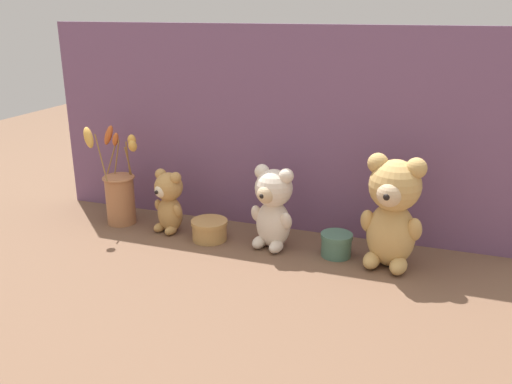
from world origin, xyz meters
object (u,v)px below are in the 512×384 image
decorative_tin_short (210,230)px  teddy_bear_large (393,210)px  teddy_bear_small (169,200)px  flower_vase (120,193)px  teddy_bear_medium (273,206)px  decorative_tin_tall (336,245)px

decorative_tin_short → teddy_bear_large: bearing=0.2°
decorative_tin_short → teddy_bear_small: bearing=172.9°
teddy_bear_large → flower_vase: flower_vase is taller
teddy_bear_medium → flower_vase: flower_vase is taller
teddy_bear_medium → flower_vase: bearing=178.2°
teddy_bear_large → decorative_tin_short: (-0.50, -0.00, -0.12)m
teddy_bear_medium → decorative_tin_tall: teddy_bear_medium is taller
teddy_bear_small → decorative_tin_short: bearing=-7.1°
flower_vase → decorative_tin_tall: bearing=-1.1°
teddy_bear_medium → decorative_tin_short: bearing=-176.3°
teddy_bear_medium → flower_vase: 0.49m
decorative_tin_tall → decorative_tin_short: decorative_tin_tall is taller
teddy_bear_medium → decorative_tin_tall: (0.18, 0.00, -0.09)m
teddy_bear_small → decorative_tin_tall: (0.50, -0.00, -0.07)m
teddy_bear_medium → decorative_tin_short: 0.21m
decorative_tin_tall → teddy_bear_large: bearing=-5.3°
teddy_bear_large → decorative_tin_tall: 0.18m
flower_vase → decorative_tin_short: bearing=-5.1°
teddy_bear_large → decorative_tin_short: teddy_bear_large is taller
teddy_bear_large → flower_vase: bearing=178.2°
flower_vase → teddy_bear_small: bearing=-3.5°
teddy_bear_small → flower_vase: 0.17m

